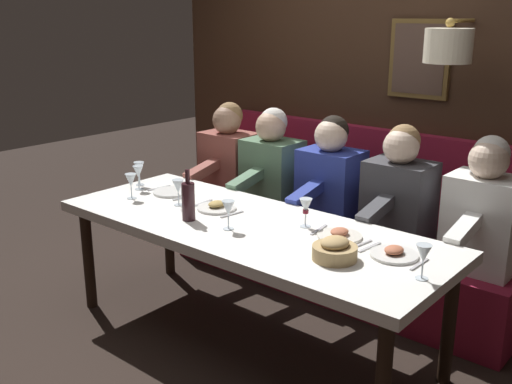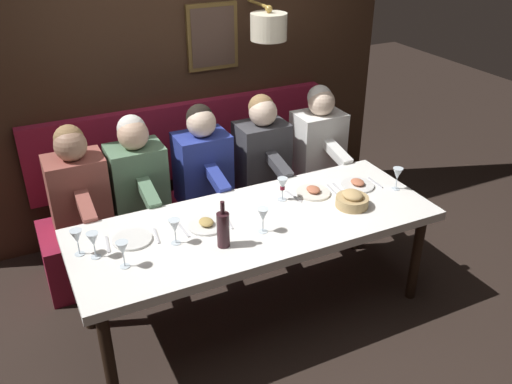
{
  "view_description": "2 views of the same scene",
  "coord_description": "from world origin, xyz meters",
  "px_view_note": "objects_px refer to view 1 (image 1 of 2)",
  "views": [
    {
      "loc": [
        -2.4,
        -2.09,
        1.89
      ],
      "look_at": [
        0.05,
        -0.02,
        0.92
      ],
      "focal_mm": 41.9,
      "sensor_mm": 36.0,
      "label": 1
    },
    {
      "loc": [
        -2.7,
        1.32,
        2.58
      ],
      "look_at": [
        0.05,
        -0.02,
        0.92
      ],
      "focal_mm": 38.59,
      "sensor_mm": 36.0,
      "label": 2
    }
  ],
  "objects_px": {
    "wine_glass_0": "(138,173)",
    "dining_table": "(247,234)",
    "wine_glass_1": "(178,187)",
    "diner_farthest": "(229,158)",
    "diner_near": "(399,192)",
    "bread_bowl": "(335,250)",
    "wine_glass_5": "(131,181)",
    "diner_middle": "(330,178)",
    "wine_glass_6": "(228,209)",
    "wine_bottle": "(188,201)",
    "diner_far": "(272,166)",
    "wine_glass_3": "(306,207)",
    "diner_nearest": "(484,210)",
    "wine_glass_4": "(423,255)",
    "wine_glass_2": "(139,169)"
  },
  "relations": [
    {
      "from": "dining_table",
      "to": "wine_glass_3",
      "type": "distance_m",
      "value": 0.38
    },
    {
      "from": "diner_farthest",
      "to": "wine_glass_0",
      "type": "height_order",
      "value": "diner_farthest"
    },
    {
      "from": "wine_glass_5",
      "to": "wine_glass_0",
      "type": "bearing_deg",
      "value": 38.01
    },
    {
      "from": "wine_glass_2",
      "to": "diner_farthest",
      "type": "bearing_deg",
      "value": -9.61
    },
    {
      "from": "wine_glass_0",
      "to": "diner_near",
      "type": "bearing_deg",
      "value": -60.69
    },
    {
      "from": "wine_glass_4",
      "to": "bread_bowl",
      "type": "distance_m",
      "value": 0.43
    },
    {
      "from": "diner_near",
      "to": "bread_bowl",
      "type": "xyz_separation_m",
      "value": [
        -1.0,
        -0.18,
        -0.03
      ]
    },
    {
      "from": "diner_farthest",
      "to": "wine_glass_3",
      "type": "distance_m",
      "value": 1.43
    },
    {
      "from": "dining_table",
      "to": "bread_bowl",
      "type": "relative_size",
      "value": 10.71
    },
    {
      "from": "wine_bottle",
      "to": "diner_farthest",
      "type": "bearing_deg",
      "value": 32.06
    },
    {
      "from": "wine_glass_3",
      "to": "wine_bottle",
      "type": "xyz_separation_m",
      "value": [
        -0.34,
        0.58,
        0.0
      ]
    },
    {
      "from": "diner_near",
      "to": "diner_middle",
      "type": "bearing_deg",
      "value": 90.0
    },
    {
      "from": "diner_middle",
      "to": "wine_glass_3",
      "type": "relative_size",
      "value": 4.82
    },
    {
      "from": "diner_middle",
      "to": "bread_bowl",
      "type": "height_order",
      "value": "diner_middle"
    },
    {
      "from": "diner_farthest",
      "to": "wine_glass_4",
      "type": "relative_size",
      "value": 4.82
    },
    {
      "from": "wine_glass_0",
      "to": "diner_farthest",
      "type": "bearing_deg",
      "value": -3.52
    },
    {
      "from": "wine_glass_1",
      "to": "wine_glass_3",
      "type": "xyz_separation_m",
      "value": [
        0.19,
        -0.83,
        -0.0
      ]
    },
    {
      "from": "diner_near",
      "to": "wine_glass_0",
      "type": "distance_m",
      "value": 1.71
    },
    {
      "from": "wine_glass_6",
      "to": "diner_middle",
      "type": "bearing_deg",
      "value": 0.21
    },
    {
      "from": "diner_near",
      "to": "wine_glass_5",
      "type": "distance_m",
      "value": 1.69
    },
    {
      "from": "diner_far",
      "to": "wine_glass_6",
      "type": "distance_m",
      "value": 1.14
    },
    {
      "from": "diner_far",
      "to": "diner_farthest",
      "type": "bearing_deg",
      "value": 90.0
    },
    {
      "from": "diner_nearest",
      "to": "wine_bottle",
      "type": "xyz_separation_m",
      "value": [
        -1.05,
        1.31,
        0.04
      ]
    },
    {
      "from": "wine_glass_5",
      "to": "wine_bottle",
      "type": "bearing_deg",
      "value": -94.96
    },
    {
      "from": "wine_glass_0",
      "to": "dining_table",
      "type": "bearing_deg",
      "value": -92.53
    },
    {
      "from": "diner_middle",
      "to": "diner_farthest",
      "type": "bearing_deg",
      "value": 90.0
    },
    {
      "from": "wine_glass_2",
      "to": "wine_glass_5",
      "type": "distance_m",
      "value": 0.31
    },
    {
      "from": "dining_table",
      "to": "wine_glass_4",
      "type": "relative_size",
      "value": 14.37
    },
    {
      "from": "wine_glass_3",
      "to": "wine_glass_0",
      "type": "bearing_deg",
      "value": 95.59
    },
    {
      "from": "diner_farthest",
      "to": "wine_glass_4",
      "type": "bearing_deg",
      "value": -114.53
    },
    {
      "from": "wine_glass_6",
      "to": "bread_bowl",
      "type": "bearing_deg",
      "value": -88.21
    },
    {
      "from": "diner_far",
      "to": "wine_glass_5",
      "type": "xyz_separation_m",
      "value": [
        -1.0,
        0.35,
        0.04
      ]
    },
    {
      "from": "diner_near",
      "to": "bread_bowl",
      "type": "distance_m",
      "value": 1.01
    },
    {
      "from": "wine_glass_5",
      "to": "diner_near",
      "type": "bearing_deg",
      "value": -53.72
    },
    {
      "from": "dining_table",
      "to": "wine_bottle",
      "type": "relative_size",
      "value": 7.86
    },
    {
      "from": "diner_nearest",
      "to": "wine_bottle",
      "type": "height_order",
      "value": "diner_nearest"
    },
    {
      "from": "diner_far",
      "to": "wine_glass_6",
      "type": "bearing_deg",
      "value": -153.25
    },
    {
      "from": "diner_nearest",
      "to": "wine_glass_5",
      "type": "bearing_deg",
      "value": 117.89
    },
    {
      "from": "wine_glass_1",
      "to": "bread_bowl",
      "type": "relative_size",
      "value": 0.75
    },
    {
      "from": "diner_farthest",
      "to": "wine_glass_6",
      "type": "height_order",
      "value": "diner_farthest"
    },
    {
      "from": "dining_table",
      "to": "wine_glass_6",
      "type": "relative_size",
      "value": 14.37
    },
    {
      "from": "wine_glass_4",
      "to": "wine_bottle",
      "type": "relative_size",
      "value": 0.55
    },
    {
      "from": "wine_glass_2",
      "to": "wine_glass_3",
      "type": "bearing_deg",
      "value": -87.68
    },
    {
      "from": "wine_glass_3",
      "to": "diner_middle",
      "type": "bearing_deg",
      "value": 23.22
    },
    {
      "from": "wine_glass_5",
      "to": "dining_table",
      "type": "bearing_deg",
      "value": -82.29
    },
    {
      "from": "wine_glass_6",
      "to": "wine_bottle",
      "type": "height_order",
      "value": "wine_bottle"
    },
    {
      "from": "diner_near",
      "to": "wine_bottle",
      "type": "bearing_deg",
      "value": 143.37
    },
    {
      "from": "wine_bottle",
      "to": "diner_near",
      "type": "bearing_deg",
      "value": -36.63
    },
    {
      "from": "wine_glass_0",
      "to": "wine_glass_6",
      "type": "height_order",
      "value": "same"
    },
    {
      "from": "wine_glass_1",
      "to": "diner_farthest",
      "type": "bearing_deg",
      "value": 24.49
    }
  ]
}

